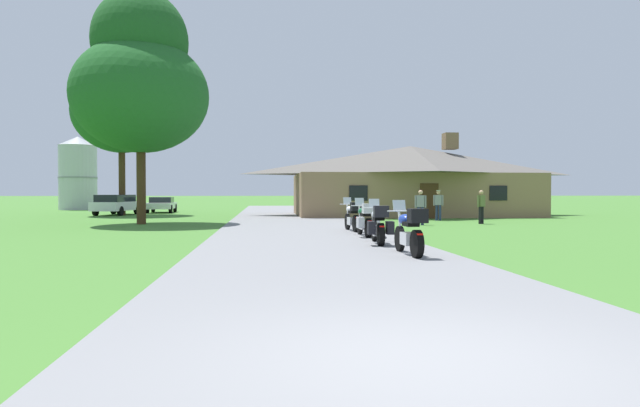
{
  "coord_description": "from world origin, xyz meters",
  "views": [
    {
      "loc": [
        -1.35,
        -4.77,
        1.54
      ],
      "look_at": [
        0.66,
        15.4,
        1.14
      ],
      "focal_mm": 30.88,
      "sensor_mm": 36.0,
      "label": 1
    }
  ],
  "objects_px": {
    "motorcycle_silver_second_in_row": "(379,225)",
    "tree_left_far": "(121,101)",
    "tree_left_near": "(140,79)",
    "motorcycle_green_third_in_row": "(365,220)",
    "motorcycle_blue_nearest_to_camera": "(410,232)",
    "bystander_olive_shirt_by_tree": "(481,205)",
    "parked_white_suv_far_left": "(116,204)",
    "motorcycle_white_farthest_in_row": "(353,217)",
    "metal_silo_distant": "(78,173)",
    "bystander_gray_shirt_beside_signpost": "(421,206)",
    "parked_white_sedan_far_left": "(162,204)",
    "bystander_gray_shirt_near_lodge": "(438,203)"
  },
  "relations": [
    {
      "from": "motorcycle_green_third_in_row",
      "to": "parked_white_sedan_far_left",
      "type": "bearing_deg",
      "value": 112.76
    },
    {
      "from": "bystander_gray_shirt_beside_signpost",
      "to": "bystander_olive_shirt_by_tree",
      "type": "distance_m",
      "value": 3.33
    },
    {
      "from": "motorcycle_silver_second_in_row",
      "to": "motorcycle_green_third_in_row",
      "type": "distance_m",
      "value": 2.8
    },
    {
      "from": "bystander_gray_shirt_near_lodge",
      "to": "metal_silo_distant",
      "type": "height_order",
      "value": "metal_silo_distant"
    },
    {
      "from": "motorcycle_blue_nearest_to_camera",
      "to": "parked_white_suv_far_left",
      "type": "height_order",
      "value": "parked_white_suv_far_left"
    },
    {
      "from": "motorcycle_white_farthest_in_row",
      "to": "parked_white_suv_far_left",
      "type": "distance_m",
      "value": 22.76
    },
    {
      "from": "parked_white_sedan_far_left",
      "to": "parked_white_suv_far_left",
      "type": "bearing_deg",
      "value": -120.73
    },
    {
      "from": "motorcycle_white_farthest_in_row",
      "to": "bystander_gray_shirt_near_lodge",
      "type": "xyz_separation_m",
      "value": [
        6.15,
        8.49,
        0.33
      ]
    },
    {
      "from": "motorcycle_green_third_in_row",
      "to": "parked_white_suv_far_left",
      "type": "distance_m",
      "value": 24.97
    },
    {
      "from": "bystander_olive_shirt_by_tree",
      "to": "bystander_gray_shirt_near_lodge",
      "type": "bearing_deg",
      "value": -101.71
    },
    {
      "from": "tree_left_near",
      "to": "motorcycle_green_third_in_row",
      "type": "bearing_deg",
      "value": -44.66
    },
    {
      "from": "metal_silo_distant",
      "to": "bystander_olive_shirt_by_tree",
      "type": "bearing_deg",
      "value": -42.97
    },
    {
      "from": "bystander_gray_shirt_near_lodge",
      "to": "bystander_olive_shirt_by_tree",
      "type": "height_order",
      "value": "bystander_gray_shirt_near_lodge"
    },
    {
      "from": "motorcycle_green_third_in_row",
      "to": "motorcycle_white_farthest_in_row",
      "type": "bearing_deg",
      "value": 88.76
    },
    {
      "from": "parked_white_suv_far_left",
      "to": "metal_silo_distant",
      "type": "bearing_deg",
      "value": 126.26
    },
    {
      "from": "tree_left_far",
      "to": "motorcycle_silver_second_in_row",
      "type": "bearing_deg",
      "value": -60.79
    },
    {
      "from": "motorcycle_blue_nearest_to_camera",
      "to": "tree_left_near",
      "type": "distance_m",
      "value": 18.78
    },
    {
      "from": "bystander_gray_shirt_near_lodge",
      "to": "parked_white_suv_far_left",
      "type": "bearing_deg",
      "value": -4.11
    },
    {
      "from": "motorcycle_blue_nearest_to_camera",
      "to": "tree_left_far",
      "type": "bearing_deg",
      "value": 115.24
    },
    {
      "from": "motorcycle_white_farthest_in_row",
      "to": "parked_white_suv_far_left",
      "type": "xyz_separation_m",
      "value": [
        -13.62,
        18.24,
        0.16
      ]
    },
    {
      "from": "motorcycle_silver_second_in_row",
      "to": "tree_left_near",
      "type": "bearing_deg",
      "value": 131.61
    },
    {
      "from": "motorcycle_white_farthest_in_row",
      "to": "tree_left_far",
      "type": "relative_size",
      "value": 0.17
    },
    {
      "from": "motorcycle_blue_nearest_to_camera",
      "to": "parked_white_suv_far_left",
      "type": "bearing_deg",
      "value": 115.69
    },
    {
      "from": "parked_white_sedan_far_left",
      "to": "bystander_olive_shirt_by_tree",
      "type": "bearing_deg",
      "value": -44.73
    },
    {
      "from": "motorcycle_green_third_in_row",
      "to": "metal_silo_distant",
      "type": "bearing_deg",
      "value": 119.63
    },
    {
      "from": "bystander_gray_shirt_beside_signpost",
      "to": "bystander_olive_shirt_by_tree",
      "type": "relative_size",
      "value": 1.0
    },
    {
      "from": "bystander_gray_shirt_near_lodge",
      "to": "bystander_olive_shirt_by_tree",
      "type": "distance_m",
      "value": 3.46
    },
    {
      "from": "parked_white_sedan_far_left",
      "to": "motorcycle_white_farthest_in_row",
      "type": "bearing_deg",
      "value": -65.14
    },
    {
      "from": "bystander_gray_shirt_beside_signpost",
      "to": "tree_left_near",
      "type": "xyz_separation_m",
      "value": [
        -13.4,
        2.09,
        6.14
      ]
    },
    {
      "from": "motorcycle_green_third_in_row",
      "to": "bystander_gray_shirt_beside_signpost",
      "type": "height_order",
      "value": "bystander_gray_shirt_beside_signpost"
    },
    {
      "from": "motorcycle_silver_second_in_row",
      "to": "motorcycle_white_farthest_in_row",
      "type": "xyz_separation_m",
      "value": [
        0.12,
        5.47,
        0.01
      ]
    },
    {
      "from": "motorcycle_white_farthest_in_row",
      "to": "parked_white_suv_far_left",
      "type": "height_order",
      "value": "parked_white_suv_far_left"
    },
    {
      "from": "bystander_olive_shirt_by_tree",
      "to": "tree_left_near",
      "type": "height_order",
      "value": "tree_left_near"
    },
    {
      "from": "bystander_gray_shirt_beside_signpost",
      "to": "tree_left_near",
      "type": "bearing_deg",
      "value": 11.18
    },
    {
      "from": "bystander_gray_shirt_near_lodge",
      "to": "metal_silo_distant",
      "type": "bearing_deg",
      "value": -18.11
    },
    {
      "from": "motorcycle_blue_nearest_to_camera",
      "to": "bystander_gray_shirt_near_lodge",
      "type": "bearing_deg",
      "value": 68.42
    },
    {
      "from": "motorcycle_silver_second_in_row",
      "to": "bystander_gray_shirt_beside_signpost",
      "type": "height_order",
      "value": "bystander_gray_shirt_beside_signpost"
    },
    {
      "from": "motorcycle_white_farthest_in_row",
      "to": "tree_left_far",
      "type": "xyz_separation_m",
      "value": [
        -13.11,
        17.76,
        7.21
      ]
    },
    {
      "from": "motorcycle_blue_nearest_to_camera",
      "to": "metal_silo_distant",
      "type": "relative_size",
      "value": 0.31
    },
    {
      "from": "motorcycle_silver_second_in_row",
      "to": "tree_left_far",
      "type": "height_order",
      "value": "tree_left_far"
    },
    {
      "from": "bystander_gray_shirt_near_lodge",
      "to": "parked_white_suv_far_left",
      "type": "xyz_separation_m",
      "value": [
        -19.76,
        9.75,
        -0.17
      ]
    },
    {
      "from": "motorcycle_green_third_in_row",
      "to": "bystander_olive_shirt_by_tree",
      "type": "distance_m",
      "value": 10.72
    },
    {
      "from": "bystander_olive_shirt_by_tree",
      "to": "parked_white_suv_far_left",
      "type": "height_order",
      "value": "bystander_olive_shirt_by_tree"
    },
    {
      "from": "metal_silo_distant",
      "to": "parked_white_sedan_far_left",
      "type": "distance_m",
      "value": 12.62
    },
    {
      "from": "motorcycle_silver_second_in_row",
      "to": "metal_silo_distant",
      "type": "xyz_separation_m",
      "value": [
        -20.17,
        36.36,
        2.71
      ]
    },
    {
      "from": "metal_silo_distant",
      "to": "parked_white_sedan_far_left",
      "type": "height_order",
      "value": "metal_silo_distant"
    },
    {
      "from": "bystander_gray_shirt_near_lodge",
      "to": "bystander_olive_shirt_by_tree",
      "type": "bearing_deg",
      "value": 131.01
    },
    {
      "from": "bystander_gray_shirt_near_lodge",
      "to": "motorcycle_white_farthest_in_row",
      "type": "bearing_deg",
      "value": 76.26
    },
    {
      "from": "bystander_gray_shirt_beside_signpost",
      "to": "parked_white_sedan_far_left",
      "type": "distance_m",
      "value": 23.55
    },
    {
      "from": "bystander_olive_shirt_by_tree",
      "to": "parked_white_suv_far_left",
      "type": "distance_m",
      "value": 24.61
    }
  ]
}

